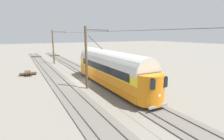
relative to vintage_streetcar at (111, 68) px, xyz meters
name	(u,v)px	position (x,y,z in m)	size (l,w,h in m)	color
ground_plane	(81,82)	(2.51, -3.65, -2.26)	(220.00, 220.00, 0.00)	gray
track_streetcar_siding	(97,79)	(0.00, -3.96, -2.20)	(2.80, 80.00, 0.18)	#666059
track_adjacent_siding	(61,83)	(5.03, -3.96, -2.20)	(2.80, 80.00, 0.18)	#666059
vintage_streetcar	(111,68)	(0.00, 0.00, 0.00)	(2.65, 16.54, 5.83)	orange
catenary_pole_foreground	(54,46)	(2.68, -20.60, 1.44)	(2.98, 0.28, 7.06)	brown
catenary_pole_mid_near	(87,57)	(2.68, -0.65, 1.44)	(2.98, 0.28, 7.06)	brown
overhead_wire_run	(105,31)	(0.05, -1.42, 4.26)	(2.78, 43.92, 0.18)	black
switch_stand	(90,66)	(-1.61, -11.03, -1.56)	(0.50, 0.30, 1.24)	black
spare_tie_stack	(28,73)	(8.40, -11.27, -1.99)	(2.40, 2.40, 0.54)	#47331E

